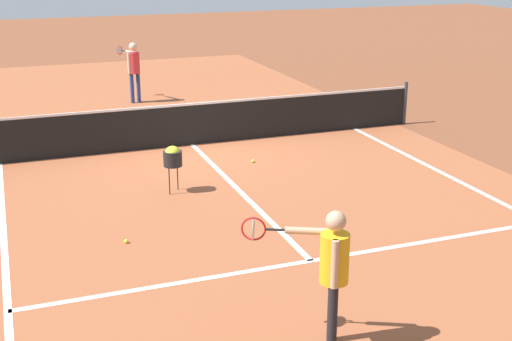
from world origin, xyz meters
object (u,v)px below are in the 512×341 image
Objects in this scene: player_near at (332,264)px; tennis_ball_near_net at (253,161)px; ball_hopper at (173,157)px; player_far at (134,65)px; tennis_ball_mid_court at (126,241)px; net at (192,124)px.

player_near is 6.98m from tennis_ball_near_net.
player_near is at bearing -85.77° from ball_hopper.
player_far reaches higher than tennis_ball_mid_court.
player_far is 1.95× the size of ball_hopper.
ball_hopper is (-0.41, 5.57, -0.34)m from player_near.
tennis_ball_mid_court is (-1.23, -1.97, -0.64)m from ball_hopper.
player_near reaches higher than tennis_ball_mid_court.
net is 6.79× the size of player_near.
ball_hopper is 13.25× the size of tennis_ball_mid_court.
player_near is at bearing -91.59° from player_far.
player_near is 24.79× the size of tennis_ball_near_net.
ball_hopper is 2.38m from tennis_ball_near_net.
tennis_ball_mid_court is (-2.01, -9.69, -1.03)m from player_far.
net is 8.51m from player_near.
net reaches higher than tennis_ball_mid_court.
tennis_ball_near_net is 1.00× the size of tennis_ball_mid_court.
net is at bearing 64.04° from tennis_ball_mid_court.
net is 5.43m from tennis_ball_mid_court.
player_near is 5.59m from ball_hopper.
net is 12.69× the size of ball_hopper.
net is 4.87m from player_far.
net is at bearing 68.49° from ball_hopper.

